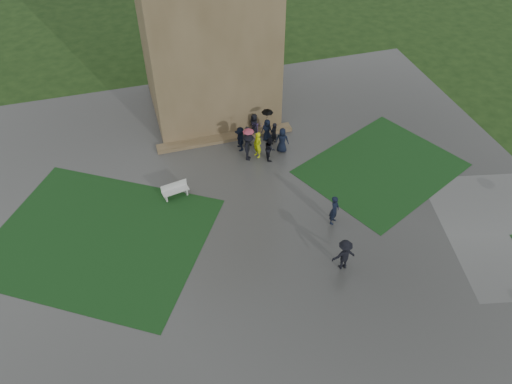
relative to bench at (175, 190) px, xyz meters
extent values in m
plane|color=black|center=(4.05, -6.08, -0.48)|extent=(120.00, 120.00, 0.00)
cube|color=#363734|center=(4.05, -4.08, -0.47)|extent=(34.00, 34.00, 0.02)
cube|color=black|center=(-4.45, -2.08, -0.45)|extent=(14.10, 13.46, 0.01)
cube|color=black|center=(12.55, -1.08, -0.45)|extent=(11.12, 10.15, 0.01)
cube|color=brown|center=(4.05, 4.52, -0.35)|extent=(9.00, 0.80, 0.22)
cube|color=beige|center=(0.01, -0.07, -0.01)|extent=(1.60, 0.75, 0.06)
cube|color=beige|center=(-0.59, -0.19, -0.24)|extent=(0.16, 0.42, 0.43)
cube|color=beige|center=(0.62, 0.05, -0.24)|extent=(0.16, 0.42, 0.43)
cube|color=beige|center=(-0.03, 0.15, 0.23)|extent=(1.52, 0.34, 0.41)
imported|color=black|center=(6.95, 3.22, 0.32)|extent=(0.68, 0.63, 1.56)
imported|color=black|center=(6.65, 3.71, 0.31)|extent=(0.89, 0.90, 1.54)
imported|color=black|center=(6.04, 4.56, 0.31)|extent=(0.62, 0.82, 1.53)
imported|color=#3A3B3F|center=(5.26, 3.43, 0.27)|extent=(1.44, 0.88, 1.46)
imported|color=black|center=(4.75, 3.28, 0.36)|extent=(0.63, 1.54, 1.63)
imported|color=black|center=(4.96, 2.10, 0.48)|extent=(1.11, 1.36, 1.87)
imported|color=#C9DE0D|center=(5.57, 2.22, 0.42)|extent=(0.64, 0.75, 1.76)
imported|color=black|center=(6.23, 1.78, 0.33)|extent=(0.53, 0.82, 1.58)
imported|color=black|center=(7.21, 2.29, 0.39)|extent=(1.00, 0.91, 1.70)
imported|color=#F46488|center=(4.96, 2.10, 1.52)|extent=(0.66, 0.66, 0.58)
imported|color=#563594|center=(5.57, 2.22, 1.56)|extent=(1.00, 1.00, 0.92)
imported|color=black|center=(6.65, 3.71, 1.55)|extent=(0.71, 0.71, 0.62)
imported|color=black|center=(7.89, -4.47, 0.46)|extent=(0.78, 0.79, 1.84)
imported|color=black|center=(7.13, -7.49, 0.46)|extent=(1.19, 0.62, 1.84)
camera|label=1|loc=(-1.45, -21.47, 19.26)|focal=35.00mm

